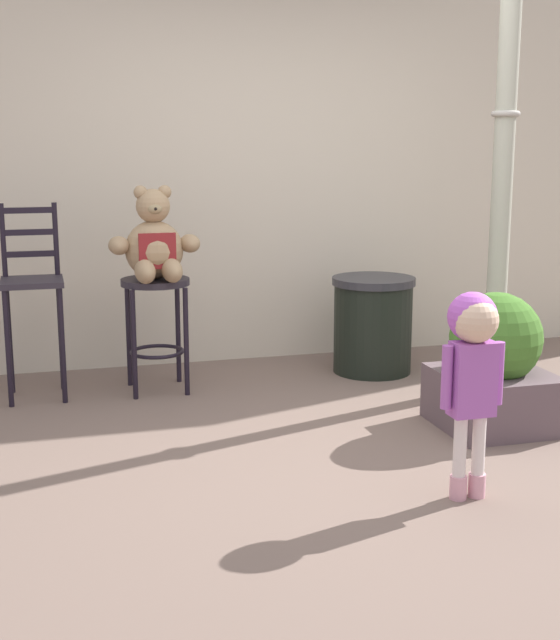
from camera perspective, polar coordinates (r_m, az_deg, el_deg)
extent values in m
plane|color=#705C51|center=(4.39, 5.21, -8.97)|extent=(24.00, 24.00, 0.00)
cube|color=beige|center=(6.29, -2.06, 14.44)|extent=(7.99, 0.30, 3.70)
cylinder|color=#29232C|center=(5.41, -8.24, 2.51)|extent=(0.43, 0.43, 0.04)
cylinder|color=black|center=(5.31, -9.61, -1.65)|extent=(0.03, 0.03, 0.68)
cylinder|color=black|center=(5.35, -6.21, -1.45)|extent=(0.03, 0.03, 0.68)
cylinder|color=black|center=(5.62, -9.96, -0.93)|extent=(0.03, 0.03, 0.68)
cylinder|color=black|center=(5.65, -6.75, -0.75)|extent=(0.03, 0.03, 0.68)
torus|color=black|center=(5.50, -8.11, -2.08)|extent=(0.34, 0.34, 0.02)
sphere|color=tan|center=(5.38, -8.30, 4.61)|extent=(0.36, 0.36, 0.36)
cube|color=maroon|center=(5.24, -8.09, 4.52)|extent=(0.22, 0.03, 0.22)
sphere|color=tan|center=(5.36, -8.38, 7.46)|extent=(0.21, 0.21, 0.21)
ellipsoid|color=#97815C|center=(5.27, -8.25, 7.26)|extent=(0.09, 0.07, 0.06)
sphere|color=black|center=(5.25, -8.22, 7.26)|extent=(0.02, 0.02, 0.02)
sphere|color=tan|center=(5.34, -9.20, 8.32)|extent=(0.08, 0.08, 0.08)
sphere|color=tan|center=(5.36, -7.63, 8.38)|extent=(0.08, 0.08, 0.08)
ellipsoid|color=tan|center=(5.33, -10.60, 4.85)|extent=(0.13, 0.20, 0.11)
ellipsoid|color=tan|center=(5.39, -5.97, 5.05)|extent=(0.13, 0.20, 0.11)
ellipsoid|color=tan|center=(5.22, -8.90, 3.18)|extent=(0.12, 0.31, 0.14)
ellipsoid|color=tan|center=(5.24, -7.14, 3.27)|extent=(0.12, 0.31, 0.14)
cylinder|color=pink|center=(3.95, 11.68, -10.75)|extent=(0.08, 0.08, 0.11)
cylinder|color=silver|center=(3.88, 11.79, -8.15)|extent=(0.06, 0.06, 0.27)
cylinder|color=pink|center=(3.99, 12.86, -10.57)|extent=(0.08, 0.08, 0.11)
cylinder|color=silver|center=(3.92, 12.98, -7.99)|extent=(0.06, 0.06, 0.27)
cube|color=#A251AC|center=(3.81, 12.59, -3.81)|extent=(0.19, 0.11, 0.33)
cylinder|color=#A251AC|center=(3.75, 10.95, -3.73)|extent=(0.05, 0.05, 0.28)
cylinder|color=#A251AC|center=(3.87, 14.20, -3.42)|extent=(0.05, 0.05, 0.28)
sphere|color=#D8B293|center=(3.75, 12.76, -0.01)|extent=(0.20, 0.20, 0.20)
sphere|color=#AA4DB6|center=(3.77, 12.59, 0.21)|extent=(0.22, 0.22, 0.22)
cylinder|color=black|center=(5.91, 6.13, -0.56)|extent=(0.53, 0.53, 0.60)
cylinder|color=#2D2D33|center=(5.85, 6.20, 2.58)|extent=(0.56, 0.56, 0.05)
cylinder|color=#ACB19E|center=(5.72, 13.84, -3.43)|extent=(0.30, 0.30, 0.18)
cylinder|color=#A9AA96|center=(5.53, 14.60, 11.59)|extent=(0.13, 0.13, 2.79)
torus|color=#ADA89E|center=(5.53, 14.67, 13.03)|extent=(0.18, 0.18, 0.04)
cube|color=#29232C|center=(5.40, -16.06, 2.42)|extent=(0.37, 0.37, 0.03)
cylinder|color=black|center=(5.32, -17.51, -1.85)|extent=(0.03, 0.03, 0.70)
cylinder|color=black|center=(5.32, -14.17, -1.67)|extent=(0.03, 0.03, 0.70)
cylinder|color=black|center=(5.62, -17.42, -1.14)|extent=(0.03, 0.03, 0.70)
cylinder|color=black|center=(5.62, -14.26, -0.97)|extent=(0.03, 0.03, 0.70)
cylinder|color=black|center=(5.53, -17.81, 5.03)|extent=(0.03, 0.03, 0.45)
cylinder|color=black|center=(5.52, -14.58, 5.21)|extent=(0.03, 0.03, 0.45)
cube|color=black|center=(5.53, -16.14, 4.21)|extent=(0.31, 0.02, 0.04)
cube|color=black|center=(5.52, -16.22, 5.58)|extent=(0.31, 0.02, 0.04)
cube|color=black|center=(5.51, -16.30, 6.97)|extent=(0.31, 0.02, 0.04)
cube|color=#5D4A4F|center=(4.91, 13.86, -5.10)|extent=(0.59, 0.59, 0.31)
sphere|color=#3E6D25|center=(4.83, 14.06, -1.18)|extent=(0.50, 0.50, 0.50)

